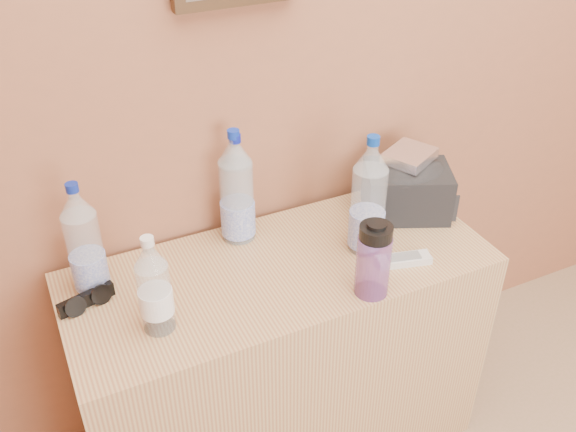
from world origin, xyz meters
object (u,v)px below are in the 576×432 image
object	(u,v)px
pet_large_b	(236,192)
pet_large_d	(368,201)
nalgene_bottle	(374,259)
pet_large_c	(238,194)
sunglasses	(86,300)
toiletry_bag	(407,188)
foil_packet	(410,156)
ac_remote	(404,260)
pet_small	(155,290)
pet_large_a	(85,245)
dresser	(281,360)

from	to	relation	value
pet_large_b	pet_large_d	world-z (taller)	pet_large_d
nalgene_bottle	pet_large_c	bearing A→B (deg)	119.82
sunglasses	toiletry_bag	world-z (taller)	toiletry_bag
foil_packet	ac_remote	bearing A→B (deg)	-123.92
toiletry_bag	pet_small	bearing A→B (deg)	-144.32
pet_large_d	nalgene_bottle	world-z (taller)	pet_large_d
nalgene_bottle	sunglasses	size ratio (longest dim) A/B	1.45
pet_large_c	ac_remote	bearing A→B (deg)	-40.82
nalgene_bottle	foil_packet	world-z (taller)	nalgene_bottle
nalgene_bottle	ac_remote	bearing A→B (deg)	23.62
pet_large_c	foil_packet	world-z (taller)	pet_large_c
pet_large_a	pet_large_b	size ratio (longest dim) A/B	0.93
pet_large_b	foil_packet	world-z (taller)	pet_large_b
pet_small	sunglasses	size ratio (longest dim) A/B	1.81
pet_small	toiletry_bag	bearing A→B (deg)	11.51
toiletry_bag	pet_large_a	bearing A→B (deg)	-158.63
pet_large_d	ac_remote	size ratio (longest dim) A/B	2.35
pet_large_a	pet_large_d	world-z (taller)	pet_large_d
dresser	pet_large_d	xyz separation A→B (m)	(0.23, -0.02, 0.48)
ac_remote	dresser	bearing A→B (deg)	171.34
pet_large_a	pet_large_c	size ratio (longest dim) A/B	0.97
dresser	sunglasses	distance (m)	0.59
sunglasses	foil_packet	bearing A→B (deg)	-13.17
pet_large_c	nalgene_bottle	distance (m)	0.40
pet_large_c	pet_large_a	bearing A→B (deg)	-172.99
pet_large_c	dresser	bearing A→B (deg)	-75.18
sunglasses	pet_large_b	bearing A→B (deg)	-1.26
pet_large_b	nalgene_bottle	size ratio (longest dim) A/B	1.59
pet_large_d	pet_small	size ratio (longest dim) A/B	1.32
pet_large_a	ac_remote	xyz separation A→B (m)	(0.73, -0.24, -0.12)
nalgene_bottle	toiletry_bag	world-z (taller)	nalgene_bottle
pet_small	foil_packet	size ratio (longest dim) A/B	1.87
foil_packet	sunglasses	bearing A→B (deg)	-178.07
pet_large_c	pet_small	size ratio (longest dim) A/B	1.23
pet_large_b	pet_small	distance (m)	0.38
pet_large_c	pet_large_d	bearing A→B (deg)	-34.14
pet_large_d	nalgene_bottle	distance (m)	0.18
foil_packet	toiletry_bag	bearing A→B (deg)	-118.63
sunglasses	toiletry_bag	distance (m)	0.89
pet_small	ac_remote	size ratio (longest dim) A/B	1.79
pet_large_b	sunglasses	size ratio (longest dim) A/B	2.32
pet_large_c	ac_remote	xyz separation A→B (m)	(0.33, -0.29, -0.13)
sunglasses	dresser	bearing A→B (deg)	-22.63
pet_large_d	foil_packet	world-z (taller)	pet_large_d
pet_large_c	pet_large_d	world-z (taller)	pet_large_d
pet_large_c	ac_remote	distance (m)	0.46
ac_remote	foil_packet	world-z (taller)	foil_packet
pet_large_c	foil_packet	distance (m)	0.48
pet_large_a	toiletry_bag	distance (m)	0.87
pet_large_c	pet_large_d	size ratio (longest dim) A/B	0.94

